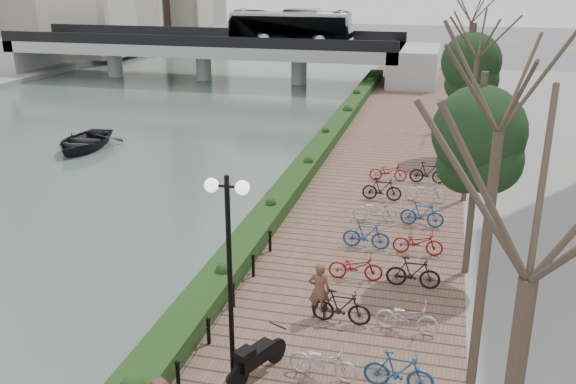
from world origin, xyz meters
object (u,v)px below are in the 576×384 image
(motorcycle, at_px, (258,356))
(boat, at_px, (83,141))
(lamppost, at_px, (229,239))
(pedestrian, at_px, (319,291))

(motorcycle, bearing_deg, boat, 155.03)
(lamppost, distance_m, boat, 24.96)
(boat, bearing_deg, lamppost, -54.23)
(lamppost, relative_size, boat, 1.08)
(motorcycle, bearing_deg, pedestrian, 97.99)
(lamppost, height_order, boat, lamppost)
(pedestrian, bearing_deg, boat, -47.34)
(motorcycle, relative_size, boat, 0.35)
(motorcycle, distance_m, pedestrian, 3.16)
(lamppost, bearing_deg, pedestrian, 67.53)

